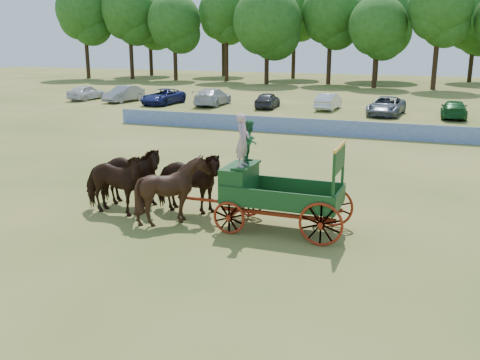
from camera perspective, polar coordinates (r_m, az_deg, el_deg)
name	(u,v)px	position (r m, az deg, el deg)	size (l,w,h in m)	color
ground	(187,217)	(19.21, -5.65, -3.93)	(160.00, 160.00, 0.00)	#A58E4A
horse_lead_left	(113,184)	(19.56, -13.39, -0.37)	(1.25, 2.75, 2.33)	black
horse_lead_right	(130,176)	(20.45, -11.70, 0.39)	(1.25, 2.75, 2.33)	black
horse_wheel_left	(173,190)	(18.36, -7.13, -1.06)	(1.88, 2.12, 2.33)	black
horse_wheel_right	(187,182)	(19.31, -5.64, -0.22)	(1.25, 2.75, 2.33)	black
farm_dray	(261,181)	(17.62, 2.26, -0.11)	(5.99, 2.00, 3.86)	#952A0E
sponsor_banner	(292,126)	(35.93, 5.52, 5.80)	(26.00, 0.08, 1.05)	#1C3597
parked_cars	(243,99)	(49.37, 0.31, 8.61)	(37.24, 6.85, 1.60)	silver
treeline	(343,15)	(77.98, 10.94, 16.86)	(88.22, 22.47, 14.84)	#382314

